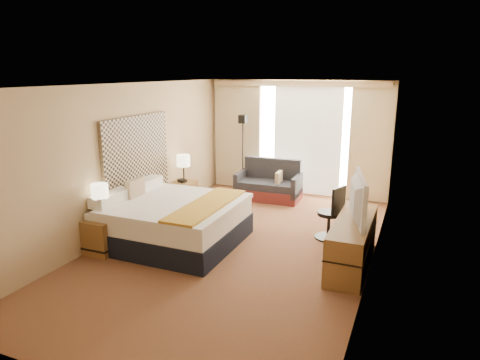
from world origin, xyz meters
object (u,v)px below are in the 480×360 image
at_px(nightstand_right, 183,194).
at_px(media_dresser, 352,243).
at_px(bed, 173,221).
at_px(television, 352,198).
at_px(loveseat, 269,186).
at_px(nightstand_left, 103,235).
at_px(lamp_left, 100,192).
at_px(desk_chair, 332,216).
at_px(lamp_right, 183,161).
at_px(floor_lamp, 243,138).

xyz_separation_m(nightstand_right, media_dresser, (3.70, -1.45, 0.07)).
xyz_separation_m(bed, television, (2.84, 0.26, 0.66)).
xyz_separation_m(loveseat, television, (2.19, -2.76, 0.75)).
distance_m(nightstand_left, lamp_left, 0.71).
xyz_separation_m(nightstand_right, loveseat, (1.46, 1.29, 0.01)).
height_order(desk_chair, television, television).
bearing_deg(desk_chair, television, -43.36).
distance_m(media_dresser, lamp_left, 3.92).
bearing_deg(lamp_left, bed, 40.89).
bearing_deg(nightstand_left, bed, 43.88).
bearing_deg(bed, loveseat, 77.77).
bearing_deg(lamp_left, desk_chair, 30.15).
distance_m(media_dresser, desk_chair, 1.01).
xyz_separation_m(lamp_right, television, (3.61, -1.44, 0.04)).
relative_size(bed, loveseat, 1.47).
xyz_separation_m(bed, desk_chair, (2.41, 1.16, 0.04)).
height_order(loveseat, lamp_left, lamp_left).
xyz_separation_m(nightstand_right, lamp_left, (-0.04, -2.45, 0.70)).
distance_m(desk_chair, lamp_left, 3.81).
bearing_deg(television, nightstand_right, 55.15).
bearing_deg(nightstand_right, desk_chair, -9.93).
bearing_deg(desk_chair, floor_lamp, 161.12).
relative_size(nightstand_left, media_dresser, 0.31).
relative_size(lamp_left, lamp_right, 0.95).
xyz_separation_m(desk_chair, television, (0.43, -0.90, 0.62)).
bearing_deg(lamp_right, floor_lamp, 66.57).
relative_size(media_dresser, bed, 0.85).
height_order(bed, lamp_left, lamp_left).
distance_m(desk_chair, television, 1.18).
xyz_separation_m(lamp_left, lamp_right, (0.08, 2.43, 0.02)).
xyz_separation_m(nightstand_left, bed, (0.81, 0.78, 0.10)).
xyz_separation_m(desk_chair, lamp_left, (-3.26, -1.89, 0.56)).
bearing_deg(loveseat, lamp_right, -139.12).
distance_m(nightstand_right, desk_chair, 3.27).
height_order(bed, lamp_right, lamp_right).
bearing_deg(lamp_right, nightstand_right, 149.04).
distance_m(bed, television, 2.93).
xyz_separation_m(floor_lamp, lamp_left, (-0.76, -3.99, -0.31)).
distance_m(loveseat, television, 3.60).
bearing_deg(desk_chair, bed, -133.20).
height_order(floor_lamp, television, floor_lamp).
distance_m(bed, lamp_right, 1.96).
relative_size(media_dresser, lamp_right, 3.11).
bearing_deg(television, nightstand_left, 92.85).
bearing_deg(nightstand_right, media_dresser, -21.40).
distance_m(nightstand_left, lamp_right, 2.58).
xyz_separation_m(media_dresser, lamp_left, (-3.74, -1.00, 0.63)).
relative_size(nightstand_right, loveseat, 0.38).
relative_size(nightstand_left, floor_lamp, 0.30).
distance_m(nightstand_left, nightstand_right, 2.50).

